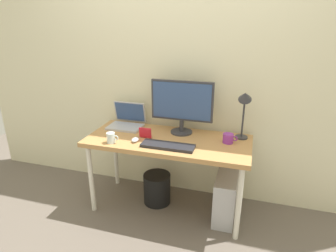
% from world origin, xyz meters
% --- Properties ---
extents(ground_plane, '(6.00, 6.00, 0.00)m').
position_xyz_m(ground_plane, '(0.00, 0.00, 0.00)').
color(ground_plane, '#665B51').
extents(back_wall, '(4.40, 0.04, 2.60)m').
position_xyz_m(back_wall, '(0.00, 0.37, 1.30)').
color(back_wall, beige).
rests_on(back_wall, ground_plane).
extents(desk, '(1.43, 0.61, 0.71)m').
position_xyz_m(desk, '(0.00, 0.00, 0.64)').
color(desk, '#B7844C').
rests_on(desk, ground_plane).
extents(monitor, '(0.56, 0.20, 0.49)m').
position_xyz_m(monitor, '(0.08, 0.17, 0.98)').
color(monitor, '#333338').
rests_on(monitor, desk).
extents(laptop, '(0.32, 0.27, 0.23)m').
position_xyz_m(laptop, '(-0.47, 0.19, 0.77)').
color(laptop, '#B2B2B7').
rests_on(laptop, desk).
extents(desk_lamp, '(0.11, 0.16, 0.45)m').
position_xyz_m(desk_lamp, '(0.61, 0.18, 1.03)').
color(desk_lamp, '#333338').
rests_on(desk_lamp, desk).
extents(keyboard, '(0.44, 0.14, 0.02)m').
position_xyz_m(keyboard, '(0.05, -0.17, 0.72)').
color(keyboard, '#232328').
rests_on(keyboard, desk).
extents(mouse, '(0.06, 0.09, 0.03)m').
position_xyz_m(mouse, '(-0.25, -0.14, 0.72)').
color(mouse, silver).
rests_on(mouse, desk).
extents(coffee_mug, '(0.12, 0.09, 0.08)m').
position_xyz_m(coffee_mug, '(0.51, 0.07, 0.75)').
color(coffee_mug, purple).
rests_on(coffee_mug, desk).
extents(glass_cup, '(0.11, 0.07, 0.09)m').
position_xyz_m(glass_cup, '(-0.44, -0.22, 0.75)').
color(glass_cup, silver).
rests_on(glass_cup, desk).
extents(photo_frame, '(0.11, 0.03, 0.09)m').
position_xyz_m(photo_frame, '(-0.20, -0.04, 0.76)').
color(photo_frame, red).
rests_on(photo_frame, desk).
extents(computer_tower, '(0.18, 0.36, 0.42)m').
position_xyz_m(computer_tower, '(0.53, -0.02, 0.21)').
color(computer_tower, '#B2B2B7').
rests_on(computer_tower, ground_plane).
extents(wastebasket, '(0.26, 0.26, 0.30)m').
position_xyz_m(wastebasket, '(-0.12, 0.05, 0.15)').
color(wastebasket, black).
rests_on(wastebasket, ground_plane).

